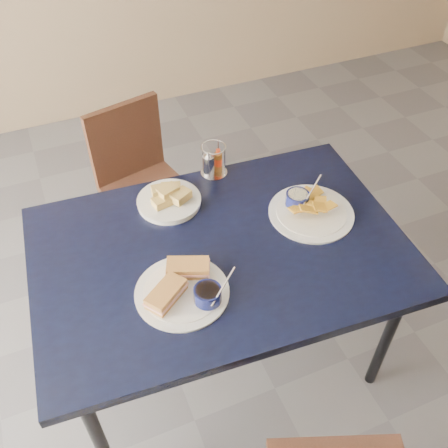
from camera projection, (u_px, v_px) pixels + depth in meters
name	position (u px, v px, depth m)	size (l,w,h in m)	color
ground	(275.00, 388.00, 2.19)	(6.00, 6.00, 0.00)	#535258
dining_table	(221.00, 259.00, 1.81)	(1.37, 0.96, 0.75)	black
chair_far	(141.00, 172.00, 2.52)	(0.46, 0.45, 0.81)	#321A10
sandwich_plate	(184.00, 287.00, 1.61)	(0.32, 0.31, 0.12)	white
plantain_plate	(308.00, 208.00, 1.89)	(0.32, 0.32, 0.12)	white
bread_basket	(169.00, 199.00, 1.91)	(0.24, 0.24, 0.08)	white
condiment_caddy	(213.00, 162.00, 2.03)	(0.11, 0.11, 0.14)	silver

